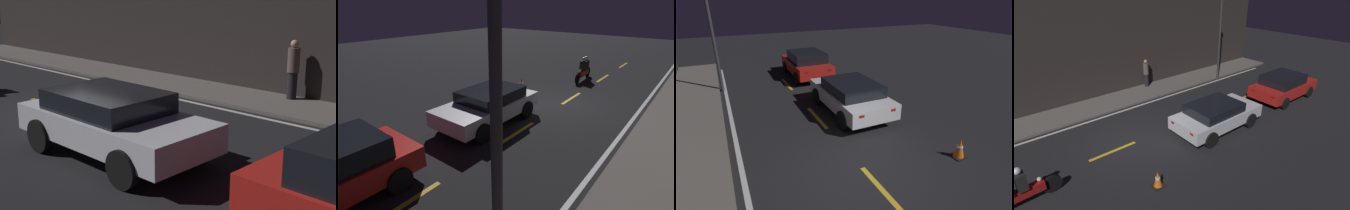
{
  "view_description": "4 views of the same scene",
  "coord_description": "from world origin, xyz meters",
  "views": [
    {
      "loc": [
        10.32,
        -7.07,
        3.34
      ],
      "look_at": [
        3.5,
        0.12,
        0.77
      ],
      "focal_mm": 50.0,
      "sensor_mm": 36.0,
      "label": 1
    },
    {
      "loc": [
        10.33,
        4.74,
        4.32
      ],
      "look_at": [
        3.51,
        -0.51,
        0.94
      ],
      "focal_mm": 28.0,
      "sensor_mm": 36.0,
      "label": 2
    },
    {
      "loc": [
        -5.07,
        3.03,
        4.36
      ],
      "look_at": [
        2.25,
        -0.54,
        0.91
      ],
      "focal_mm": 28.0,
      "sensor_mm": 36.0,
      "label": 3
    },
    {
      "loc": [
        -4.45,
        -8.42,
        6.19
      ],
      "look_at": [
        2.13,
        -0.56,
        1.3
      ],
      "focal_mm": 28.0,
      "sensor_mm": 36.0,
      "label": 4
    }
  ],
  "objects": [
    {
      "name": "street_lamp",
      "position": [
        8.33,
        3.07,
        3.24
      ],
      "size": [
        0.28,
        0.28,
        5.76
      ],
      "color": "#333338",
      "rests_on": "ground"
    },
    {
      "name": "lane_dash_e",
      "position": [
        8.0,
        0.0,
        0.0
      ],
      "size": [
        2.0,
        0.14,
        0.01
      ],
      "color": "gold",
      "rests_on": "ground"
    },
    {
      "name": "ground_plane",
      "position": [
        0.0,
        0.0,
        0.0
      ],
      "size": [
        56.0,
        56.0,
        0.0
      ],
      "primitive_type": "plane",
      "color": "black"
    },
    {
      "name": "sedan_white",
      "position": [
        3.45,
        -1.4,
        0.73
      ],
      "size": [
        4.16,
        2.04,
        1.31
      ],
      "rotation": [
        0.0,
        0.0,
        -0.01
      ],
      "color": "silver",
      "rests_on": "ground"
    },
    {
      "name": "taxi_red",
      "position": [
        8.94,
        -1.43,
        0.77
      ],
      "size": [
        4.07,
        2.09,
        1.44
      ],
      "rotation": [
        0.0,
        0.0,
        -0.02
      ],
      "color": "red",
      "rests_on": "ground"
    },
    {
      "name": "lane_dash_d",
      "position": [
        3.5,
        0.0,
        0.0
      ],
      "size": [
        2.0,
        0.14,
        0.01
      ],
      "color": "gold",
      "rests_on": "ground"
    },
    {
      "name": "traffic_cone_near",
      "position": [
        -0.75,
        -2.77,
        0.28
      ],
      "size": [
        0.39,
        0.39,
        0.58
      ],
      "color": "black",
      "rests_on": "ground"
    },
    {
      "name": "lane_solid_kerb",
      "position": [
        0.0,
        2.97,
        0.0
      ],
      "size": [
        25.2,
        0.14,
        0.01
      ],
      "color": "silver",
      "rests_on": "ground"
    },
    {
      "name": "lane_dash_c",
      "position": [
        -1.0,
        0.0,
        0.0
      ],
      "size": [
        2.0,
        0.14,
        0.01
      ],
      "color": "gold",
      "rests_on": "ground"
    }
  ]
}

